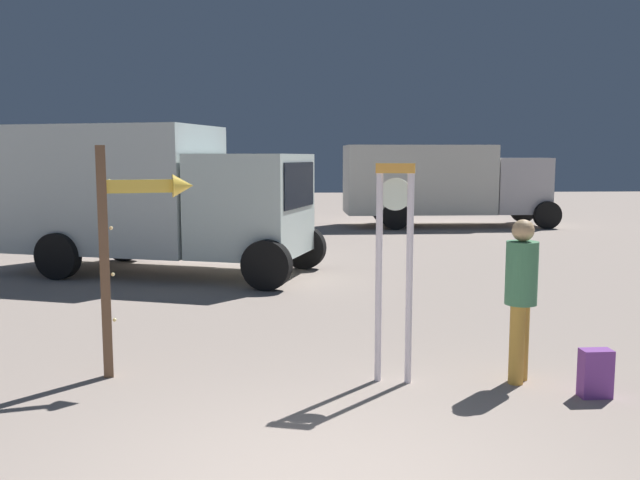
# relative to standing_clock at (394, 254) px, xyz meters

# --- Properties ---
(standing_clock) EXTENTS (0.40, 0.19, 2.29)m
(standing_clock) POSITION_rel_standing_clock_xyz_m (0.00, 0.00, 0.00)
(standing_clock) COLOR white
(standing_clock) RESTS_ON ground_plane
(arrow_sign) EXTENTS (1.01, 0.40, 2.47)m
(arrow_sign) POSITION_rel_standing_clock_xyz_m (-2.72, 0.45, 0.24)
(arrow_sign) COLOR brown
(arrow_sign) RESTS_ON ground_plane
(person_near_clock) EXTENTS (0.33, 0.33, 1.71)m
(person_near_clock) POSITION_rel_standing_clock_xyz_m (1.31, -0.10, -0.39)
(person_near_clock) COLOR gold
(person_near_clock) RESTS_ON ground_plane
(backpack) EXTENTS (0.30, 0.21, 0.48)m
(backpack) POSITION_rel_standing_clock_xyz_m (1.90, -0.60, -1.12)
(backpack) COLOR purple
(backpack) RESTS_ON ground_plane
(box_truck_near) EXTENTS (6.73, 4.41, 2.97)m
(box_truck_near) POSITION_rel_standing_clock_xyz_m (-3.76, 7.11, 0.26)
(box_truck_near) COLOR silver
(box_truck_near) RESTS_ON ground_plane
(box_truck_far) EXTENTS (7.01, 2.56, 2.73)m
(box_truck_far) POSITION_rel_standing_clock_xyz_m (4.49, 15.84, 0.17)
(box_truck_far) COLOR silver
(box_truck_far) RESTS_ON ground_plane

